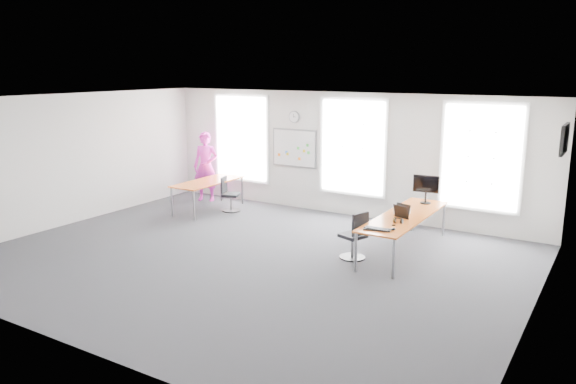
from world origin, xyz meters
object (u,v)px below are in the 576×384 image
Objects in this scene: desk_right at (405,217)px; chair_left at (229,196)px; desk_left at (208,183)px; person at (206,167)px; chair_right at (355,238)px; keyboard at (377,229)px; headphones at (398,221)px; monitor at (426,187)px.

chair_left is (-4.93, 0.81, -0.32)m from desk_right.
desk_left is 1.10× the size of person.
desk_left is (-5.43, 0.61, -0.01)m from desk_right.
chair_right reaches higher than keyboard.
desk_right is at bearing 95.58° from headphones.
desk_left is at bearing -86.76° from chair_right.
chair_right is 4.60m from chair_left.
desk_left is at bearing 179.11° from monitor.
desk_right is at bearing -98.23° from monitor.
chair_right is (4.78, -1.50, -0.29)m from desk_left.
chair_left is at bearing 177.43° from monitor.
chair_left is at bearing -44.44° from person.
keyboard is (-0.06, -1.25, 0.06)m from desk_right.
desk_right is at bearing 164.18° from chair_right.
keyboard is (5.37, -1.86, 0.07)m from desk_left.
chair_left reaches higher than desk_right.
monitor reaches higher than chair_left.
keyboard is (0.59, -0.36, 0.36)m from chair_right.
chair_left is 5.29m from keyboard.
headphones is (6.25, -2.04, -0.14)m from person.
desk_left is 5.66m from headphones.
headphones is (5.52, -1.24, 0.11)m from desk_left.
headphones reaches higher than desk_left.
desk_left is at bearing 145.92° from keyboard.
chair_left is 5.03m from monitor.
monitor is at bearing 88.14° from desk_right.
person is 6.66m from keyboard.
headphones is 0.29× the size of monitor.
desk_left is 5.51m from monitor.
chair_left is 1.44× the size of monitor.
headphones is (5.02, -1.43, 0.42)m from chair_left.
headphones is at bearing -81.81° from desk_right.
desk_right is at bearing -118.04° from chair_left.
monitor reaches higher than chair_right.
monitor is at bearing -178.20° from chair_right.
monitor is (6.20, -0.28, 0.18)m from person.
person reaches higher than desk_right.
monitor is at bearing 89.11° from headphones.
chair_right reaches higher than desk_right.
monitor reaches higher than headphones.
headphones is at bearing -12.64° from desk_left.
chair_right is at bearing -115.19° from monitor.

